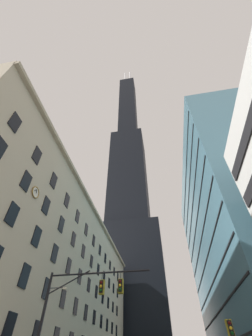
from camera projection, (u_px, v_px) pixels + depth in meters
station_building at (49, 279)px, 40.79m from camera, size 16.79×68.26×27.55m
dark_skyscraper at (129, 199)px, 112.17m from camera, size 28.47×28.47×226.59m
glass_office_midrise at (245, 240)px, 43.03m from camera, size 17.82×44.89×40.59m
traffic_signal_mast at (86, 299)px, 16.74m from camera, size 8.71×0.63×7.34m
traffic_light_near_right at (231, 333)px, 14.56m from camera, size 0.40×0.63×3.76m
street_lamppost at (45, 322)px, 20.31m from camera, size 2.07×0.32×7.50m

